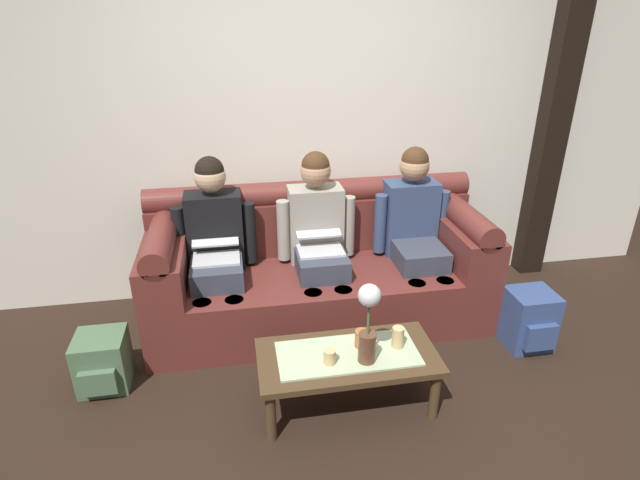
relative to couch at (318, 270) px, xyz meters
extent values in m
plane|color=black|center=(0.00, -1.17, -0.37)|extent=(14.00, 14.00, 0.00)
cube|color=silver|center=(0.00, 0.53, 1.08)|extent=(6.00, 0.12, 2.90)
cube|color=black|center=(1.93, 0.41, 1.08)|extent=(0.20, 0.20, 2.90)
cube|color=maroon|center=(0.00, -0.07, -0.16)|extent=(2.37, 0.88, 0.42)
cube|color=maroon|center=(0.00, 0.26, 0.25)|extent=(2.37, 0.22, 0.40)
cylinder|color=maroon|center=(0.00, 0.26, 0.51)|extent=(2.37, 0.18, 0.18)
cube|color=maroon|center=(-1.04, -0.07, 0.19)|extent=(0.28, 0.88, 0.28)
cylinder|color=maroon|center=(-1.04, -0.07, 0.38)|extent=(0.18, 0.88, 0.18)
cube|color=maroon|center=(1.04, -0.07, 0.19)|extent=(0.28, 0.88, 0.28)
cylinder|color=maroon|center=(1.04, -0.07, 0.38)|extent=(0.18, 0.88, 0.18)
cube|color=#383D4C|center=(-0.71, -0.13, 0.13)|extent=(0.34, 0.40, 0.15)
cylinder|color=#383D4C|center=(-0.81, -0.39, -0.16)|extent=(0.12, 0.12, 0.42)
cylinder|color=#383D4C|center=(-0.61, -0.39, -0.16)|extent=(0.12, 0.12, 0.42)
cube|color=black|center=(-0.71, 0.11, 0.32)|extent=(0.38, 0.22, 0.54)
cylinder|color=black|center=(-0.94, 0.07, 0.30)|extent=(0.09, 0.09, 0.44)
cylinder|color=black|center=(-0.47, 0.07, 0.30)|extent=(0.09, 0.09, 0.44)
sphere|color=tan|center=(-0.71, 0.09, 0.72)|extent=(0.21, 0.21, 0.21)
sphere|color=black|center=(-0.71, 0.09, 0.76)|extent=(0.19, 0.19, 0.19)
cube|color=silver|center=(-0.71, -0.11, 0.21)|extent=(0.31, 0.22, 0.02)
cube|color=silver|center=(-0.71, 0.04, 0.32)|extent=(0.31, 0.20, 0.09)
cube|color=black|center=(-0.71, 0.03, 0.31)|extent=(0.27, 0.18, 0.07)
cube|color=#383D4C|center=(0.00, -0.13, 0.13)|extent=(0.34, 0.40, 0.15)
cylinder|color=#383D4C|center=(-0.10, -0.39, -0.16)|extent=(0.12, 0.12, 0.42)
cylinder|color=#383D4C|center=(0.10, -0.39, -0.16)|extent=(0.12, 0.12, 0.42)
cube|color=gray|center=(0.00, 0.11, 0.32)|extent=(0.38, 0.22, 0.54)
cylinder|color=gray|center=(-0.23, 0.07, 0.30)|extent=(0.09, 0.09, 0.44)
cylinder|color=gray|center=(0.23, 0.07, 0.30)|extent=(0.09, 0.09, 0.44)
sphere|color=tan|center=(0.00, 0.09, 0.72)|extent=(0.21, 0.21, 0.21)
sphere|color=#472D19|center=(0.00, 0.09, 0.76)|extent=(0.19, 0.19, 0.19)
cube|color=silver|center=(0.00, -0.11, 0.21)|extent=(0.31, 0.22, 0.02)
cube|color=silver|center=(0.00, 0.03, 0.32)|extent=(0.31, 0.21, 0.07)
cube|color=black|center=(0.00, 0.02, 0.32)|extent=(0.27, 0.18, 0.05)
cube|color=#383D4C|center=(0.71, -0.13, 0.13)|extent=(0.34, 0.40, 0.15)
cylinder|color=#383D4C|center=(0.61, -0.39, -0.16)|extent=(0.12, 0.12, 0.42)
cylinder|color=#383D4C|center=(0.81, -0.39, -0.16)|extent=(0.12, 0.12, 0.42)
cube|color=navy|center=(0.71, 0.11, 0.32)|extent=(0.38, 0.22, 0.54)
cylinder|color=navy|center=(0.47, 0.07, 0.30)|extent=(0.09, 0.09, 0.44)
cylinder|color=navy|center=(0.94, 0.07, 0.30)|extent=(0.09, 0.09, 0.44)
sphere|color=tan|center=(0.71, 0.09, 0.72)|extent=(0.21, 0.21, 0.21)
sphere|color=#472D19|center=(0.71, 0.09, 0.76)|extent=(0.19, 0.19, 0.19)
cube|color=#47331E|center=(0.00, -0.96, -0.04)|extent=(1.00, 0.49, 0.04)
cube|color=#B2C69E|center=(0.00, -0.96, -0.02)|extent=(0.78, 0.34, 0.01)
cylinder|color=#47331E|center=(-0.45, -1.16, -0.22)|extent=(0.06, 0.06, 0.31)
cylinder|color=#47331E|center=(0.45, -1.16, -0.22)|extent=(0.06, 0.06, 0.31)
cylinder|color=#47331E|center=(-0.45, -0.77, -0.22)|extent=(0.06, 0.06, 0.31)
cylinder|color=#47331E|center=(0.45, -0.77, -0.22)|extent=(0.06, 0.06, 0.31)
cylinder|color=brown|center=(0.09, -1.04, 0.07)|extent=(0.10, 0.10, 0.17)
cylinder|color=#3D7538|center=(0.09, -1.04, 0.26)|extent=(0.01, 0.01, 0.19)
sphere|color=silver|center=(0.09, -1.04, 0.39)|extent=(0.12, 0.12, 0.12)
cylinder|color=#B26633|center=(0.09, -0.91, 0.04)|extent=(0.07, 0.07, 0.10)
cylinder|color=#DBB77A|center=(0.29, -0.95, 0.05)|extent=(0.07, 0.07, 0.12)
cylinder|color=#DBB77A|center=(-0.12, -1.03, 0.03)|extent=(0.07, 0.07, 0.08)
cube|color=#33477A|center=(1.33, -0.62, -0.17)|extent=(0.29, 0.27, 0.40)
cube|color=#33477A|center=(1.33, -0.78, -0.21)|extent=(0.21, 0.05, 0.18)
cube|color=#4C6B4C|center=(-1.41, -0.54, -0.20)|extent=(0.29, 0.28, 0.34)
cube|color=#4C6B4C|center=(-1.41, -0.70, -0.23)|extent=(0.20, 0.05, 0.15)
camera|label=1|loc=(-0.55, -3.18, 1.73)|focal=28.34mm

